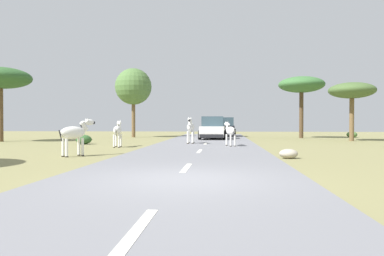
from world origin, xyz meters
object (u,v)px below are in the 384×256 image
Objects in this scene: tree_5 at (0,79)px; bush_2 at (352,135)px; zebra_4 at (118,131)px; car_1 at (213,129)px; tree_4 at (352,91)px; zebra_1 at (75,133)px; bush_3 at (84,140)px; rock_2 at (289,154)px; zebra_0 at (191,128)px; zebra_2 at (230,131)px; tree_1 at (133,87)px; tree_3 at (301,85)px; car_0 at (225,128)px.

bush_2 is at bearing 18.11° from tree_5.
tree_5 is (-9.72, 4.96, 3.49)m from zebra_4.
bush_2 is at bearing -158.59° from car_1.
zebra_1 is at bearing -138.79° from tree_4.
tree_5 is 8.43m from bush_3.
tree_4 is (9.94, -1.60, 2.71)m from car_1.
rock_2 is at bearing -30.60° from tree_5.
zebra_0 is 17.03m from bush_2.
zebra_2 is 15.31m from tree_1.
tree_3 is 6.34m from bush_2.
tree_1 reaches higher than rock_2.
car_1 reaches higher than rock_2.
tree_3 is at bearing -155.77° from car_1.
bush_2 is at bearing 31.69° from zebra_4.
tree_5 reaches higher than tree_4.
car_0 is at bearing 96.16° from rock_2.
tree_5 is at bearing -173.56° from tree_4.
tree_1 reaches higher than zebra_1.
tree_1 is at bearing 177.71° from tree_3.
tree_1 reaches higher than tree_4.
tree_3 is at bearing -164.93° from bush_2.
zebra_1 is 0.30× the size of tree_5.
zebra_2 is (2.34, -2.16, -0.15)m from zebra_0.
tree_3 is 18.57m from bush_3.
tree_4 is at bearing 172.42° from car_1.
zebra_0 is 12.40m from tree_4.
car_0 is at bearing 70.58° from zebra_2.
tree_4 is 18.68m from bush_3.
bush_3 reaches higher than rock_2.
tree_3 is (6.44, -2.60, 3.62)m from car_0.
bush_3 is at bearing 148.92° from zebra_2.
car_1 is 0.71× the size of tree_1.
tree_5 reaches higher than zebra_2.
tree_5 is at bearing -132.60° from tree_1.
car_1 is at bearing -160.15° from bush_2.
zebra_0 reaches higher than zebra_1.
tree_5 is (-24.53, -2.77, 0.81)m from tree_4.
zebra_0 is 1.79× the size of bush_3.
tree_5 is (-21.99, -7.45, -0.10)m from tree_3.
bush_2 is 0.93× the size of bush_3.
tree_5 reaches higher than car_1.
tree_4 is at bearing 20.23° from zebra_4.
car_1 is at bearing 170.87° from tree_4.
tree_1 is 14.61m from tree_3.
zebra_1 is 1.71× the size of bush_2.
tree_3 is at bearing 118.44° from tree_4.
tree_3 is 7.67× the size of rock_2.
bush_2 is (26.57, 8.69, -4.10)m from tree_5.
car_1 reaches higher than bush_3.
tree_1 is (-2.18, 18.37, 3.60)m from zebra_1.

